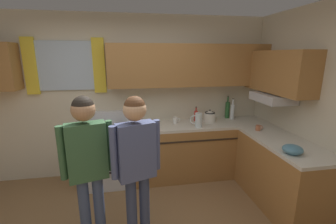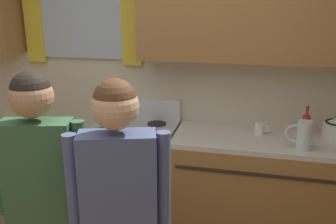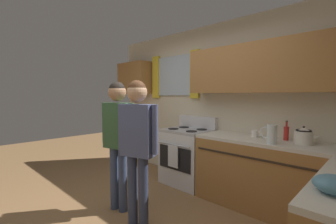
# 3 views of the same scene
# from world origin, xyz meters

# --- Properties ---
(back_wall_unit) EXTENTS (4.60, 0.42, 2.60)m
(back_wall_unit) POSITION_xyz_m (0.10, 1.82, 1.50)
(back_wall_unit) COLOR beige
(back_wall_unit) RESTS_ON ground
(stove_oven) EXTENTS (0.76, 0.67, 1.10)m
(stove_oven) POSITION_xyz_m (-0.32, 1.54, 0.47)
(stove_oven) COLOR silver
(stove_oven) RESTS_ON ground
(bottle_sauce_red) EXTENTS (0.06, 0.06, 0.25)m
(bottle_sauce_red) POSITION_xyz_m (1.14, 1.68, 0.99)
(bottle_sauce_red) COLOR red
(bottle_sauce_red) RESTS_ON kitchen_counter_run
(mug_ceramic_white) EXTENTS (0.13, 0.08, 0.09)m
(mug_ceramic_white) POSITION_xyz_m (0.77, 1.62, 0.95)
(mug_ceramic_white) COLOR white
(mug_ceramic_white) RESTS_ON kitchen_counter_run
(stovetop_kettle) EXTENTS (0.27, 0.20, 0.21)m
(stovetop_kettle) POSITION_xyz_m (1.35, 1.60, 1.00)
(stovetop_kettle) COLOR silver
(stovetop_kettle) RESTS_ON kitchen_counter_run
(water_pitcher) EXTENTS (0.19, 0.11, 0.22)m
(water_pitcher) POSITION_xyz_m (1.07, 1.36, 1.01)
(water_pitcher) COLOR silver
(water_pitcher) RESTS_ON kitchen_counter_run
(adult_left) EXTENTS (0.49, 0.24, 1.62)m
(adult_left) POSITION_xyz_m (-0.38, 0.24, 1.02)
(adult_left) COLOR #38476B
(adult_left) RESTS_ON ground
(adult_in_plaid) EXTENTS (0.48, 0.26, 1.62)m
(adult_in_plaid) POSITION_xyz_m (0.08, 0.18, 1.02)
(adult_in_plaid) COLOR #2D3856
(adult_in_plaid) RESTS_ON ground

